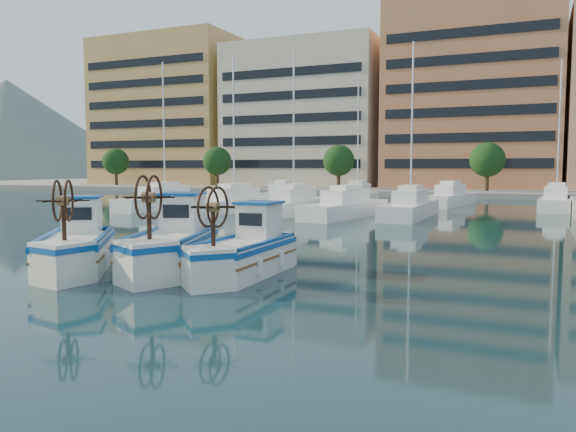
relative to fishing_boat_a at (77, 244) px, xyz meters
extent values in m
plane|color=#18393E|center=(4.69, 1.19, -0.83)|extent=(300.00, 300.00, 0.00)
cube|color=gray|center=(4.69, 68.19, -0.53)|extent=(180.00, 40.00, 0.60)
cube|color=tan|center=(-43.31, 66.19, 11.77)|extent=(24.00, 14.00, 24.00)
cube|color=black|center=(-43.31, 59.19, 11.77)|extent=(22.08, 0.12, 21.60)
cube|color=beige|center=(-18.31, 66.19, 10.27)|extent=(23.00, 14.00, 21.00)
cube|color=black|center=(-18.31, 59.19, 10.27)|extent=(21.16, 0.12, 18.90)
cube|color=#C3754C|center=(5.69, 66.19, 12.27)|extent=(22.00, 14.00, 25.00)
cube|color=black|center=(5.69, 59.19, 12.27)|extent=(20.24, 0.12, 22.50)
cylinder|color=#3F2B19|center=(-45.31, 54.69, 0.67)|extent=(0.50, 0.50, 3.00)
sphere|color=#1A4418|center=(-45.31, 54.69, 3.37)|extent=(4.00, 4.00, 4.00)
cylinder|color=#3F2B19|center=(-27.31, 54.69, 0.67)|extent=(0.50, 0.50, 3.00)
sphere|color=#1A4418|center=(-27.31, 54.69, 3.37)|extent=(4.00, 4.00, 4.00)
cylinder|color=#3F2B19|center=(-9.31, 54.69, 0.67)|extent=(0.50, 0.50, 3.00)
sphere|color=#1A4418|center=(-9.31, 54.69, 3.37)|extent=(4.00, 4.00, 4.00)
cylinder|color=#3F2B19|center=(8.69, 54.69, 0.67)|extent=(0.50, 0.50, 3.00)
sphere|color=#1A4418|center=(8.69, 54.69, 3.37)|extent=(4.00, 4.00, 4.00)
cone|color=slate|center=(-135.31, 111.19, -0.83)|extent=(180.00, 180.00, 60.00)
cube|color=white|center=(-13.15, 22.91, -0.33)|extent=(3.21, 9.67, 1.00)
cylinder|color=silver|center=(-13.15, 22.91, 5.17)|extent=(0.12, 0.12, 11.00)
cube|color=white|center=(-6.63, 22.46, -0.33)|extent=(3.61, 9.77, 1.00)
cylinder|color=silver|center=(-6.63, 22.46, 5.17)|extent=(0.12, 0.12, 11.00)
cube|color=white|center=(-1.99, 22.80, -0.33)|extent=(2.53, 10.35, 1.00)
cylinder|color=silver|center=(-1.99, 22.80, 5.17)|extent=(0.12, 0.12, 11.00)
cube|color=white|center=(2.21, 21.79, -0.33)|extent=(3.59, 9.51, 1.00)
cube|color=white|center=(6.19, 23.50, -0.33)|extent=(2.20, 9.75, 1.00)
cylinder|color=silver|center=(6.19, 23.50, 5.17)|extent=(0.12, 0.12, 11.00)
cube|color=white|center=(-8.04, 34.74, -0.33)|extent=(2.25, 8.48, 1.00)
cube|color=white|center=(-0.66, 34.14, -0.33)|extent=(2.75, 9.03, 1.00)
cylinder|color=silver|center=(-0.66, 34.14, 5.17)|extent=(0.12, 0.12, 11.00)
cube|color=white|center=(7.03, 36.53, -0.33)|extent=(3.58, 8.86, 1.00)
cube|color=white|center=(15.31, 34.04, -0.33)|extent=(2.78, 8.17, 1.00)
cylinder|color=silver|center=(15.31, 34.04, 5.17)|extent=(0.12, 0.12, 11.00)
cube|color=white|center=(0.09, -0.12, -0.27)|extent=(4.10, 4.73, 1.11)
cube|color=#0B4797|center=(0.09, -0.12, 0.15)|extent=(4.22, 4.87, 0.17)
cube|color=#1B35D8|center=(0.09, -0.12, 0.08)|extent=(3.50, 4.13, 0.06)
cube|color=white|center=(-0.64, 0.92, 0.87)|extent=(1.74, 1.79, 1.16)
cube|color=#0B4797|center=(-0.64, 0.92, 1.50)|extent=(1.96, 2.01, 0.08)
cylinder|color=#331E14|center=(1.17, -1.69, 0.90)|extent=(0.13, 0.13, 1.23)
cylinder|color=brown|center=(1.17, -1.69, 1.55)|extent=(0.45, 0.44, 0.30)
torus|color=#331E14|center=(1.04, -1.78, 1.55)|extent=(0.77, 1.06, 1.24)
torus|color=#331E14|center=(1.30, -1.60, 1.55)|extent=(0.77, 1.06, 1.24)
cube|color=white|center=(2.95, 1.06, -0.25)|extent=(3.32, 5.03, 1.16)
cube|color=#0B4797|center=(2.95, 1.06, 0.20)|extent=(3.42, 5.18, 0.18)
cube|color=#1B35D8|center=(2.95, 1.06, 0.13)|extent=(2.76, 4.45, 0.07)
cube|color=white|center=(2.54, 2.32, 0.94)|extent=(1.60, 1.74, 1.22)
cube|color=#0B4797|center=(2.54, 2.32, 1.61)|extent=(1.81, 1.95, 0.09)
cylinder|color=#331E14|center=(3.56, -0.83, 0.98)|extent=(0.13, 0.13, 1.28)
cylinder|color=brown|center=(3.56, -0.83, 1.66)|extent=(0.43, 0.40, 0.31)
torus|color=#331E14|center=(3.40, -0.89, 1.66)|extent=(0.47, 1.25, 1.29)
torus|color=#331E14|center=(3.72, -0.78, 1.66)|extent=(0.47, 1.25, 1.29)
cube|color=white|center=(5.48, 1.26, -0.30)|extent=(1.87, 4.22, 1.05)
cube|color=#0B4797|center=(5.48, 1.26, 0.09)|extent=(1.93, 4.34, 0.16)
cube|color=#1B35D8|center=(5.48, 1.26, 0.03)|extent=(1.47, 3.79, 0.06)
cube|color=white|center=(5.46, 2.46, 0.77)|extent=(1.12, 1.32, 1.10)
cube|color=#0B4797|center=(5.46, 2.46, 1.37)|extent=(1.27, 1.47, 0.08)
cylinder|color=#331E14|center=(5.52, -0.53, 0.80)|extent=(0.12, 0.12, 1.16)
cylinder|color=brown|center=(5.52, -0.53, 1.42)|extent=(0.32, 0.29, 0.28)
torus|color=#331E14|center=(5.37, -0.54, 1.42)|extent=(0.09, 1.17, 1.17)
torus|color=#331E14|center=(5.67, -0.53, 1.42)|extent=(0.09, 1.17, 1.17)
camera|label=1|loc=(13.66, -13.94, 2.53)|focal=35.00mm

